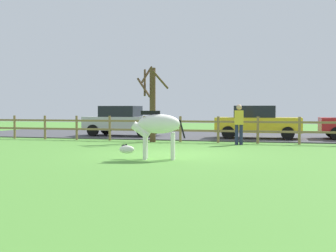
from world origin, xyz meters
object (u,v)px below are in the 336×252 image
(parked_car_yellow, at_px, (258,122))
(visitor_near_fence, at_px, (239,123))
(zebra, at_px, (156,128))
(crow_on_grass, at_px, (124,146))
(bare_tree, at_px, (152,101))
(parked_car_silver, at_px, (123,121))

(parked_car_yellow, distance_m, visitor_near_fence, 3.44)
(zebra, bearing_deg, visitor_near_fence, 72.60)
(crow_on_grass, bearing_deg, visitor_near_fence, 39.46)
(bare_tree, distance_m, visitor_near_fence, 3.97)
(parked_car_yellow, xyz_separation_m, visitor_near_fence, (-0.55, -3.39, 0.06))
(zebra, height_order, visitor_near_fence, visitor_near_fence)
(zebra, relative_size, crow_on_grass, 8.94)
(bare_tree, relative_size, crow_on_grass, 15.71)
(bare_tree, relative_size, zebra, 1.76)
(visitor_near_fence, bearing_deg, parked_car_silver, 151.13)
(zebra, height_order, parked_car_silver, parked_car_silver)
(crow_on_grass, relative_size, visitor_near_fence, 0.13)
(parked_car_yellow, distance_m, parked_car_silver, 6.96)
(crow_on_grass, relative_size, parked_car_silver, 0.05)
(bare_tree, height_order, crow_on_grass, bare_tree)
(bare_tree, bearing_deg, visitor_near_fence, -6.83)
(bare_tree, bearing_deg, parked_car_silver, 129.81)
(bare_tree, bearing_deg, crow_on_grass, -89.11)
(parked_car_silver, relative_size, visitor_near_fence, 2.44)
(parked_car_yellow, xyz_separation_m, parked_car_silver, (-6.96, 0.14, 0.00))
(crow_on_grass, height_order, parked_car_silver, parked_car_silver)
(bare_tree, xyz_separation_m, crow_on_grass, (0.06, -3.58, -1.66))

